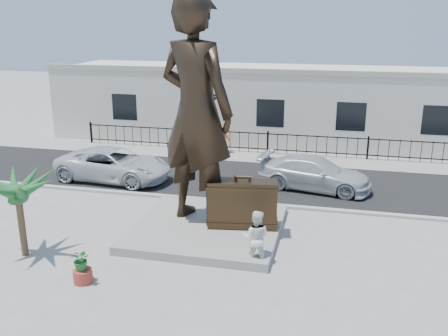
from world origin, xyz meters
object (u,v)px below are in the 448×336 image
object	(u,v)px
suitcase	(242,204)
car_white	(114,164)
tourist	(256,238)
statue	(196,111)

from	to	relation	value
suitcase	car_white	distance (m)	8.58
tourist	statue	bearing A→B (deg)	-42.45
statue	car_white	xyz separation A→B (m)	(-5.43, 4.40, -3.56)
statue	tourist	size ratio (longest dim) A/B	4.54
statue	car_white	distance (m)	7.84
statue	car_white	size ratio (longest dim) A/B	1.47
statue	tourist	distance (m)	4.93
tourist	car_white	world-z (taller)	tourist
suitcase	tourist	bearing A→B (deg)	-76.54
statue	suitcase	xyz separation A→B (m)	(1.74, -0.29, -3.17)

